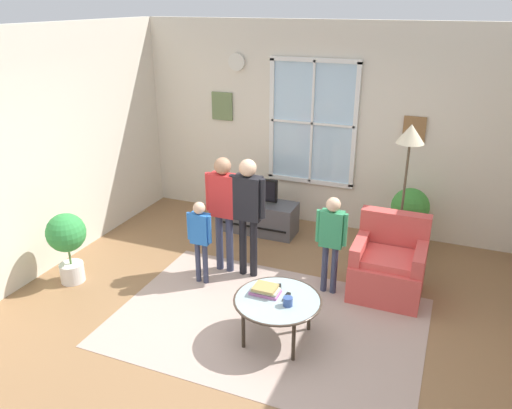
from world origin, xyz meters
TOP-DOWN VIEW (x-y plane):
  - ground_plane at (0.00, 0.00)m, footprint 5.89×5.87m
  - back_wall at (-0.01, 2.69)m, footprint 5.29×0.17m
  - side_wall_left at (-2.70, 0.00)m, footprint 0.12×5.27m
  - area_rug at (0.20, 0.05)m, footprint 3.08×2.11m
  - tv_stand at (-0.68, 2.02)m, footprint 1.03×0.44m
  - television at (-0.68, 2.02)m, footprint 0.51×0.08m
  - armchair at (1.22, 1.09)m, footprint 0.76×0.74m
  - coffee_table at (0.37, -0.16)m, footprint 0.84×0.84m
  - book_stack at (0.23, -0.11)m, footprint 0.28×0.19m
  - cup at (0.50, -0.22)m, footprint 0.09×0.09m
  - remote_near_books at (0.45, -0.11)m, footprint 0.04×0.14m
  - remote_near_cup at (0.33, 0.01)m, footprint 0.08×0.15m
  - person_black_shirt at (-0.36, 0.86)m, footprint 0.43×0.20m
  - person_red_shirt at (-0.66, 0.86)m, footprint 0.43×0.19m
  - person_blue_shirt at (-0.78, 0.50)m, footprint 0.30×0.14m
  - person_green_shirt at (0.62, 0.84)m, footprint 0.34×0.16m
  - potted_plant_by_window at (1.30, 2.17)m, footprint 0.48×0.48m
  - potted_plant_corner at (-2.19, -0.05)m, footprint 0.44×0.44m
  - floor_lamp at (1.23, 1.83)m, footprint 0.32×0.32m

SIDE VIEW (x-z plane):
  - ground_plane at x=0.00m, z-range -0.02..0.00m
  - area_rug at x=0.20m, z-range 0.00..0.01m
  - tv_stand at x=-0.68m, z-range 0.00..0.45m
  - armchair at x=1.22m, z-range -0.11..0.76m
  - coffee_table at x=0.37m, z-range 0.19..0.64m
  - remote_near_books at x=0.45m, z-range 0.44..0.46m
  - remote_near_cup at x=0.33m, z-range 0.44..0.46m
  - book_stack at x=0.23m, z-range 0.44..0.52m
  - cup at x=0.50m, z-range 0.44..0.53m
  - potted_plant_corner at x=-2.19m, z-range 0.12..0.96m
  - potted_plant_by_window at x=1.30m, z-range 0.14..1.01m
  - person_blue_shirt at x=-0.78m, z-range 0.13..1.13m
  - television at x=-0.68m, z-range 0.45..0.80m
  - person_green_shirt at x=0.62m, z-range 0.14..1.28m
  - person_red_shirt at x=-0.66m, z-range 0.18..1.60m
  - person_black_shirt at x=-0.36m, z-range 0.18..1.62m
  - side_wall_left at x=-2.70m, z-range 0.00..2.82m
  - back_wall at x=-0.01m, z-range 0.00..2.82m
  - floor_lamp at x=1.23m, z-range 0.59..2.35m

